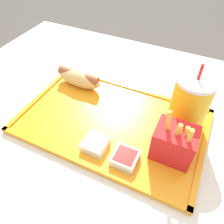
% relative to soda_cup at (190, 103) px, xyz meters
% --- Properties ---
extents(dining_table, '(1.06, 0.91, 0.75)m').
position_rel_soda_cup_xyz_m(dining_table, '(-0.18, -0.10, -0.45)').
color(dining_table, beige).
rests_on(dining_table, ground_plane).
extents(food_tray, '(0.46, 0.29, 0.01)m').
position_rel_soda_cup_xyz_m(food_tray, '(-0.16, -0.07, -0.07)').
color(food_tray, orange).
rests_on(food_tray, dining_table).
extents(soda_cup, '(0.09, 0.09, 0.17)m').
position_rel_soda_cup_xyz_m(soda_cup, '(0.00, 0.00, 0.00)').
color(soda_cup, gold).
rests_on(soda_cup, food_tray).
extents(hot_dog_far, '(0.14, 0.05, 0.05)m').
position_rel_soda_cup_xyz_m(hot_dog_far, '(-0.31, 0.02, -0.04)').
color(hot_dog_far, '#DBB270').
rests_on(hot_dog_far, food_tray).
extents(fries_carton, '(0.08, 0.07, 0.12)m').
position_rel_soda_cup_xyz_m(fries_carton, '(-0.00, -0.10, -0.03)').
color(fries_carton, red).
rests_on(fries_carton, food_tray).
extents(sauce_cup_mayo, '(0.05, 0.05, 0.02)m').
position_rel_soda_cup_xyz_m(sauce_cup_mayo, '(-0.16, -0.16, -0.06)').
color(sauce_cup_mayo, silver).
rests_on(sauce_cup_mayo, food_tray).
extents(sauce_cup_ketchup, '(0.05, 0.05, 0.02)m').
position_rel_soda_cup_xyz_m(sauce_cup_ketchup, '(-0.09, -0.16, -0.06)').
color(sauce_cup_ketchup, silver).
rests_on(sauce_cup_ketchup, food_tray).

